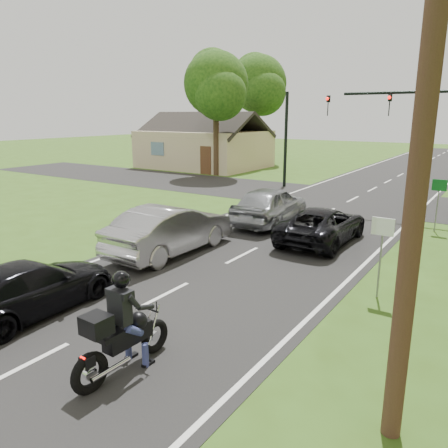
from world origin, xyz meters
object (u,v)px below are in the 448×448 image
at_px(silver_sedan, 171,229).
at_px(dark_car_behind, 30,287).
at_px(motorcycle_rider, 120,334).
at_px(sign_white, 382,238).
at_px(silver_suv, 270,205).
at_px(sign_green, 439,193).
at_px(traffic_signal, 418,125).
at_px(dark_suv, 322,225).
at_px(utility_pole_near, 429,75).

bearing_deg(silver_sedan, dark_car_behind, 92.91).
height_order(motorcycle_rider, sign_white, sign_white).
relative_size(silver_suv, sign_white, 2.27).
height_order(silver_sedan, sign_green, sign_green).
bearing_deg(traffic_signal, sign_white, -82.95).
relative_size(dark_suv, utility_pole_near, 0.47).
height_order(traffic_signal, utility_pole_near, utility_pole_near).
distance_m(motorcycle_rider, sign_green, 14.44).
distance_m(motorcycle_rider, silver_sedan, 7.13).
height_order(traffic_signal, sign_green, traffic_signal).
distance_m(silver_suv, dark_car_behind, 11.03).
bearing_deg(silver_suv, sign_white, 134.20).
height_order(motorcycle_rider, dark_car_behind, motorcycle_rider).
height_order(dark_suv, sign_white, sign_white).
height_order(silver_sedan, sign_white, sign_white).
bearing_deg(dark_suv, silver_suv, -27.07).
height_order(silver_suv, utility_pole_near, utility_pole_near).
distance_m(silver_suv, traffic_signal, 7.91).
height_order(silver_suv, dark_car_behind, silver_suv).
distance_m(dark_car_behind, sign_white, 8.68).
xyz_separation_m(traffic_signal, sign_white, (1.36, -11.02, -2.54)).
bearing_deg(sign_green, traffic_signal, 117.38).
distance_m(silver_sedan, dark_car_behind, 5.42).
relative_size(sign_white, sign_green, 1.00).
relative_size(silver_sedan, dark_car_behind, 1.15).
relative_size(traffic_signal, sign_white, 3.00).
height_order(dark_suv, sign_green, sign_green).
bearing_deg(traffic_signal, dark_suv, -103.73).
distance_m(motorcycle_rider, dark_suv, 10.09).
height_order(utility_pole_near, sign_white, utility_pole_near).
bearing_deg(dark_car_behind, sign_white, -143.66).
bearing_deg(traffic_signal, silver_sedan, -116.48).
bearing_deg(dark_car_behind, silver_suv, -96.50).
height_order(dark_car_behind, traffic_signal, traffic_signal).
height_order(dark_car_behind, sign_white, sign_white).
distance_m(motorcycle_rider, utility_pole_near, 6.33).
bearing_deg(sign_white, utility_pole_near, -73.24).
height_order(silver_suv, sign_white, sign_white).
relative_size(motorcycle_rider, silver_sedan, 0.46).
bearing_deg(motorcycle_rider, silver_suv, 106.56).
bearing_deg(sign_white, sign_green, 88.57).
distance_m(dark_suv, utility_pole_near, 11.03).
bearing_deg(traffic_signal, motorcycle_rider, -95.54).
height_order(motorcycle_rider, dark_suv, motorcycle_rider).
xyz_separation_m(motorcycle_rider, traffic_signal, (1.65, 17.07, 3.36)).
xyz_separation_m(dark_suv, silver_sedan, (-3.81, -4.10, 0.17)).
height_order(sign_white, sign_green, same).
xyz_separation_m(silver_suv, utility_pole_near, (7.51, -10.51, 4.25)).
relative_size(dark_car_behind, sign_white, 2.06).
bearing_deg(dark_suv, utility_pole_near, 116.70).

